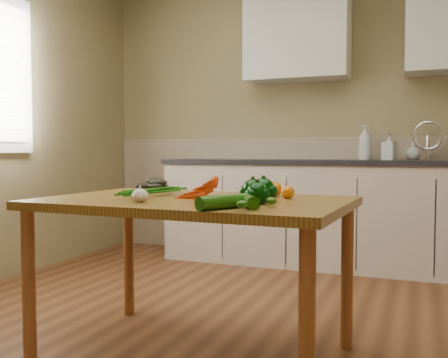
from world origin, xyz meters
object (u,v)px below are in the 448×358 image
soap_bottle_c (413,151)px  zucchini_a (249,201)px  soap_bottle_a (365,142)px  pepper_b (263,190)px  pepper_a (253,190)px  pepper_c (257,193)px  table (194,216)px  tomato_c (288,192)px  garlic_bulb (140,196)px  soap_bottle_b (389,147)px  carrot_bunch (186,191)px  tomato_a (259,190)px  tomato_b (274,189)px  leafy_greens (151,182)px  zucchini_b (222,202)px

soap_bottle_c → zucchini_a: (-0.55, -2.57, -0.20)m
soap_bottle_a → pepper_b: 2.34m
pepper_a → pepper_c: pepper_a is taller
soap_bottle_a → pepper_a: 2.32m
table → tomato_c: tomato_c is taller
pepper_b → garlic_bulb: bearing=-154.8°
soap_bottle_b → tomato_c: 2.09m
garlic_bulb → zucchini_a: (0.50, -0.02, -0.00)m
carrot_bunch → pepper_c: pepper_c is taller
soap_bottle_c → carrot_bunch: 2.48m
pepper_b → tomato_a: pepper_b is taller
tomato_c → soap_bottle_b: bearing=80.8°
table → carrot_bunch: (-0.05, 0.01, 0.12)m
pepper_c → tomato_a: size_ratio=1.19×
pepper_a → tomato_b: pepper_a is taller
pepper_c → soap_bottle_a: bearing=85.6°
leafy_greens → pepper_b: size_ratio=1.96×
leafy_greens → pepper_a: bearing=-23.7°
soap_bottle_b → carrot_bunch: bearing=-89.5°
soap_bottle_b → leafy_greens: bearing=-100.7°
tomato_b → leafy_greens: bearing=174.3°
tomato_c → soap_bottle_a: bearing=86.5°
soap_bottle_a → carrot_bunch: 2.37m
pepper_a → tomato_c: size_ratio=1.47×
pepper_c → carrot_bunch: bearing=159.6°
tomato_b → zucchini_b: 0.59m
tomato_b → garlic_bulb: bearing=-133.3°
soap_bottle_a → tomato_b: bearing=-24.7°
leafy_greens → soap_bottle_a: bearing=64.9°
carrot_bunch → zucchini_a: carrot_bunch is taller
soap_bottle_a → soap_bottle_b: soap_bottle_a is taller
tomato_a → soap_bottle_b: bearing=76.4°
table → zucchini_b: zucchini_b is taller
zucchini_b → soap_bottle_b: bearing=80.0°
garlic_bulb → pepper_c: size_ratio=0.78×
pepper_c → tomato_b: size_ratio=1.14×
table → pepper_b: 0.37m
table → carrot_bunch: 0.13m
soap_bottle_a → tomato_a: bearing=-26.4°
soap_bottle_a → carrot_bunch: (-0.58, -2.28, -0.27)m
carrot_bunch → leafy_greens: (-0.35, 0.29, 0.01)m
soap_bottle_c → zucchini_b: size_ratio=0.66×
carrot_bunch → pepper_b: (0.39, -0.04, 0.02)m
carrot_bunch → garlic_bulb: 0.28m
tomato_b → soap_bottle_b: bearing=78.0°
soap_bottle_a → garlic_bulb: 2.65m
soap_bottle_a → pepper_b: soap_bottle_a is taller
table → tomato_a: 0.34m
pepper_c → soap_bottle_b: bearing=80.6°
zucchini_a → garlic_bulb: bearing=177.4°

